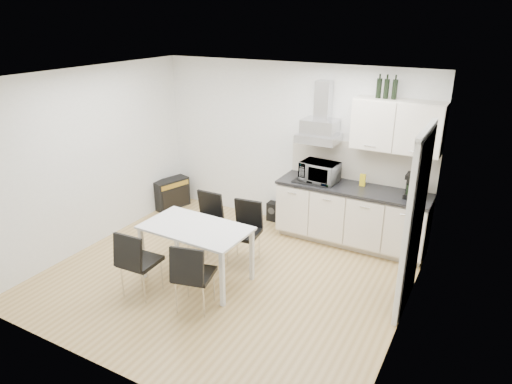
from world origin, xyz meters
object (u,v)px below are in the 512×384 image
chair_near_left (141,262)px  floor_speaker (273,211)px  dining_table (196,233)px  guitar_amp (171,193)px  chair_near_right (194,275)px  chair_far_right (243,234)px  kitchenette (356,192)px  chair_far_left (203,224)px

chair_near_left → floor_speaker: bearing=78.0°
dining_table → guitar_amp: size_ratio=2.03×
chair_near_right → floor_speaker: size_ratio=2.76×
dining_table → chair_near_right: 0.68m
guitar_amp → chair_far_right: bearing=-10.3°
chair_near_right → kitchenette: bearing=51.9°
dining_table → guitar_amp: (-1.80, 1.73, -0.40)m
guitar_amp → kitchenette: bearing=20.4°
guitar_amp → floor_speaker: bearing=28.2°
guitar_amp → chair_near_right: bearing=-29.7°
dining_table → guitar_amp: dining_table is taller
chair_far_right → floor_speaker: chair_far_right is taller
kitchenette → dining_table: kitchenette is taller
kitchenette → dining_table: 2.45m
dining_table → floor_speaker: dining_table is taller
chair_far_right → chair_near_right: size_ratio=1.00×
chair_far_right → chair_near_left: bearing=52.9°
kitchenette → chair_far_right: kitchenette is taller
floor_speaker → dining_table: bearing=-92.3°
chair_far_left → guitar_amp: chair_far_left is taller
chair_near_right → guitar_amp: bearing=119.9°
chair_far_left → chair_near_left: (-0.06, -1.25, 0.00)m
chair_far_right → chair_near_right: bearing=84.4°
chair_far_left → chair_near_right: bearing=120.2°
dining_table → chair_near_left: size_ratio=1.57×
dining_table → chair_far_left: (-0.34, 0.64, -0.23)m
chair_near_left → guitar_amp: 2.74m
kitchenette → floor_speaker: kitchenette is taller
kitchenette → chair_far_left: bearing=-144.4°
chair_near_left → guitar_amp: size_ratio=1.29×
dining_table → guitar_amp: bearing=137.9°
dining_table → chair_near_left: 0.76m
chair_far_right → chair_near_right: 1.18m
kitchenette → guitar_amp: (-3.29, -0.21, -0.57)m
chair_near_left → floor_speaker: chair_near_left is taller
kitchenette → dining_table: (-1.48, -1.94, -0.16)m
chair_far_left → kitchenette: bearing=-144.6°
chair_far_left → chair_near_right: same height
chair_near_right → chair_far_right: bearing=77.8°
chair_near_right → chair_far_left: bearing=106.8°
chair_far_right → guitar_amp: size_ratio=1.29×
chair_near_left → floor_speaker: 2.77m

